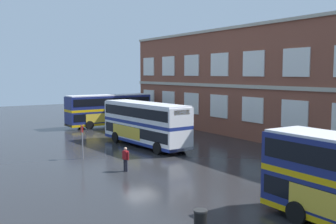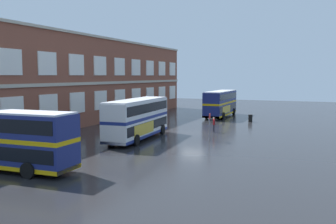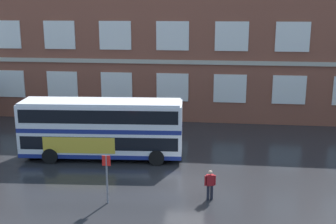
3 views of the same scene
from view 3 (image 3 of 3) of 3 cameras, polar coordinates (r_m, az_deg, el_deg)
The scene contains 5 objects.
ground_plane at distance 28.22m, azimuth 2.58°, elevation -7.72°, with size 120.00×120.00×0.00m, color #232326.
brick_terminal_building at distance 42.42m, azimuth 8.11°, elevation 7.41°, with size 56.15×8.19×11.69m.
double_decker_middle at distance 30.19m, azimuth -8.67°, elevation -2.10°, with size 11.15×3.42×4.07m.
waiting_passenger at distance 24.04m, azimuth 5.53°, elevation -9.33°, with size 0.64×0.34×1.70m.
bus_stand_flag at distance 23.49m, azimuth -8.02°, elevation -8.12°, with size 0.44×0.10×2.70m.
Camera 3 is at (1.81, -24.17, 10.38)m, focal length 46.53 mm.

